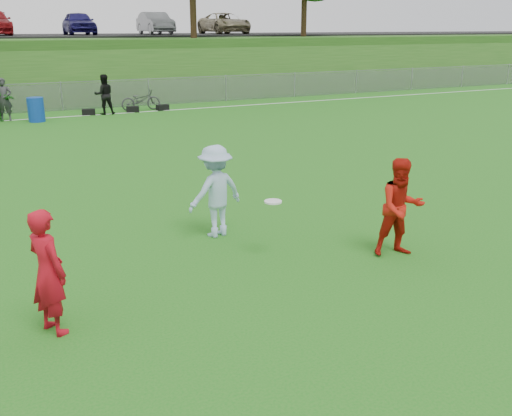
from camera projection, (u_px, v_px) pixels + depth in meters
ground at (254, 279)px, 8.62m from camera, size 120.00×120.00×0.00m
sideline_far at (70, 116)px, 24.05m from camera, size 60.00×0.10×0.01m
fence at (62, 96)px, 25.57m from camera, size 58.00×0.06×1.30m
berm at (34, 63)px, 34.74m from camera, size 120.00×18.00×3.00m
parking_lot at (28, 36)px, 35.98m from camera, size 120.00×12.00×0.10m
car_row at (8, 23)px, 34.40m from camera, size 32.04×5.18×1.44m
gear_bags at (97, 112)px, 24.57m from camera, size 7.69×0.41×0.26m
player_red_left at (48, 272)px, 6.93m from camera, size 0.61×0.70×1.61m
player_red_center at (401, 208)px, 9.32m from camera, size 0.92×0.79×1.64m
player_blue at (216, 191)px, 10.19m from camera, size 1.19×0.85×1.67m
frisbee at (273, 202)px, 9.20m from camera, size 0.29×0.29×0.03m
recycling_bin at (36, 110)px, 22.65m from camera, size 0.68×0.68×0.96m
bicycle at (141, 100)px, 25.69m from camera, size 1.77×0.63×0.93m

